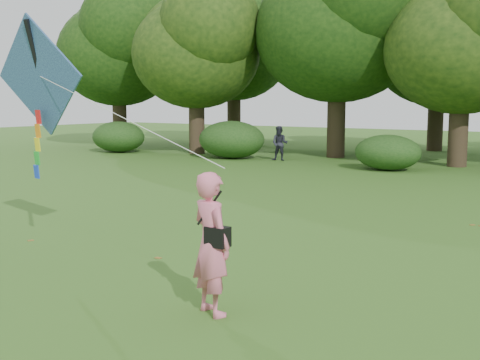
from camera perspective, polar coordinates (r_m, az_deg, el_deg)
The scene contains 7 objects.
ground at distance 7.93m, azimuth -0.77°, elevation -13.08°, with size 100.00×100.00×0.00m, color #265114.
man_kite_flyer at distance 7.88m, azimuth -2.72°, elevation -6.04°, with size 0.69×0.45×1.89m, color #E56B88.
bystander_left at distance 27.83m, azimuth 3.79°, elevation 3.48°, with size 0.78×0.61×1.60m, color #23242F.
crossbody_bag at distance 7.76m, azimuth -2.16°, elevation -5.30°, with size 0.43×0.20×0.73m.
flying_kite at distance 11.81m, azimuth -18.48°, elevation 9.11°, with size 6.13×1.61×3.03m.
shrub_band at distance 24.32m, azimuth 21.54°, elevation 2.50°, with size 39.15×3.22×1.88m.
fallen_leaves at distance 9.31m, azimuth -2.86°, elevation -9.88°, with size 8.24×11.71×0.01m.
Camera 1 is at (4.14, -6.15, 2.80)m, focal length 45.00 mm.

